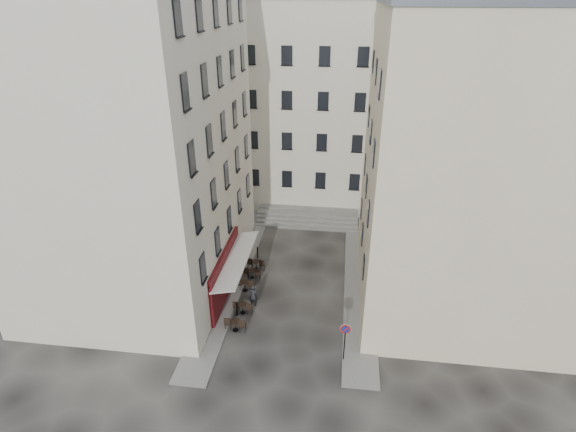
% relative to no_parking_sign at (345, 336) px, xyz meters
% --- Properties ---
extents(ground, '(90.00, 90.00, 0.00)m').
position_rel_no_parking_sign_xyz_m(ground, '(-3.56, 4.07, -1.80)').
color(ground, black).
rests_on(ground, ground).
extents(sidewalk_left, '(2.00, 22.00, 0.12)m').
position_rel_no_parking_sign_xyz_m(sidewalk_left, '(-8.06, 8.07, -1.74)').
color(sidewalk_left, slate).
rests_on(sidewalk_left, ground).
extents(sidewalk_right, '(2.00, 18.00, 0.12)m').
position_rel_no_parking_sign_xyz_m(sidewalk_right, '(0.94, 7.07, -1.74)').
color(sidewalk_right, slate).
rests_on(sidewalk_right, ground).
extents(building_left, '(12.20, 16.20, 20.60)m').
position_rel_no_parking_sign_xyz_m(building_left, '(-14.06, 7.07, 8.50)').
color(building_left, beige).
rests_on(building_left, ground).
extents(building_right, '(12.20, 14.20, 18.60)m').
position_rel_no_parking_sign_xyz_m(building_right, '(6.94, 7.57, 7.50)').
color(building_right, beige).
rests_on(building_right, ground).
extents(building_back, '(18.20, 10.20, 18.60)m').
position_rel_no_parking_sign_xyz_m(building_back, '(-4.56, 23.07, 7.50)').
color(building_back, beige).
rests_on(building_back, ground).
extents(cafe_storefront, '(1.74, 7.30, 3.50)m').
position_rel_no_parking_sign_xyz_m(cafe_storefront, '(-7.87, 5.07, 0.07)').
color(cafe_storefront, '#4E0B0F').
rests_on(cafe_storefront, ground).
extents(stone_steps, '(9.00, 3.15, 0.80)m').
position_rel_no_parking_sign_xyz_m(stone_steps, '(-3.56, 16.64, -1.40)').
color(stone_steps, slate).
rests_on(stone_steps, ground).
extents(bollard_near, '(0.12, 0.12, 0.98)m').
position_rel_no_parking_sign_xyz_m(bollard_near, '(-6.81, 3.07, -1.28)').
color(bollard_near, black).
rests_on(bollard_near, ground).
extents(bollard_mid, '(0.12, 0.12, 0.98)m').
position_rel_no_parking_sign_xyz_m(bollard_mid, '(-6.81, 6.57, -1.28)').
color(bollard_mid, black).
rests_on(bollard_mid, ground).
extents(bollard_far, '(0.12, 0.12, 0.98)m').
position_rel_no_parking_sign_xyz_m(bollard_far, '(-6.81, 10.07, -1.28)').
color(bollard_far, black).
rests_on(bollard_far, ground).
extents(no_parking_sign, '(0.58, 0.10, 2.55)m').
position_rel_no_parking_sign_xyz_m(no_parking_sign, '(0.00, 0.00, 0.00)').
color(no_parking_sign, black).
rests_on(no_parking_sign, ground).
extents(bistro_table_a, '(1.34, 0.63, 0.94)m').
position_rel_no_parking_sign_xyz_m(bistro_table_a, '(-6.56, 1.68, -1.32)').
color(bistro_table_a, black).
rests_on(bistro_table_a, ground).
extents(bistro_table_b, '(1.26, 0.59, 0.89)m').
position_rel_no_parking_sign_xyz_m(bistro_table_b, '(-6.48, 3.37, -1.35)').
color(bistro_table_b, black).
rests_on(bistro_table_b, ground).
extents(bistro_table_c, '(1.40, 0.66, 0.99)m').
position_rel_no_parking_sign_xyz_m(bistro_table_c, '(-6.84, 5.73, -1.30)').
color(bistro_table_c, black).
rests_on(bistro_table_c, ground).
extents(bistro_table_d, '(1.23, 0.58, 0.87)m').
position_rel_no_parking_sign_xyz_m(bistro_table_d, '(-6.67, 7.30, -1.36)').
color(bistro_table_d, black).
rests_on(bistro_table_d, ground).
extents(bistro_table_e, '(1.31, 0.61, 0.92)m').
position_rel_no_parking_sign_xyz_m(bistro_table_e, '(-6.59, 8.48, -1.33)').
color(bistro_table_e, black).
rests_on(bistro_table_e, ground).
extents(pedestrian, '(0.58, 0.38, 1.59)m').
position_rel_no_parking_sign_xyz_m(pedestrian, '(-5.96, 4.21, -1.01)').
color(pedestrian, black).
rests_on(pedestrian, ground).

